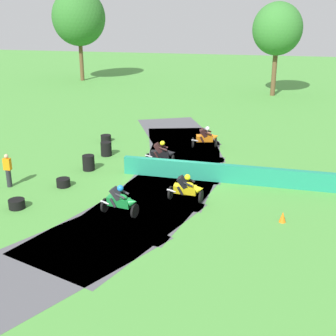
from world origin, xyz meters
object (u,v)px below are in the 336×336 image
tire_stack_mid_b (89,163)px  tire_stack_extra_a (106,138)px  motorcycle_fourth_orange (206,137)px  tire_stack_far (106,149)px  motorcycle_lead_green (120,201)px  track_marshal (8,170)px  traffic_cone (283,217)px  motorcycle_chase_yellow (187,188)px  motorcycle_trailing_black (161,153)px  tire_stack_mid_a (63,183)px  tire_stack_near (17,204)px

tire_stack_mid_b → tire_stack_extra_a: (-0.90, 5.29, -0.20)m
motorcycle_fourth_orange → tire_stack_mid_b: (-5.48, -5.25, -0.25)m
tire_stack_far → motorcycle_lead_green: bearing=-66.7°
tire_stack_far → track_marshal: 6.25m
track_marshal → traffic_cone: bearing=-5.3°
motorcycle_chase_yellow → motorcycle_fourth_orange: motorcycle_fourth_orange is taller
motorcycle_trailing_black → tire_stack_far: motorcycle_trailing_black is taller
motorcycle_lead_green → motorcycle_chase_yellow: bearing=38.4°
motorcycle_fourth_orange → traffic_cone: size_ratio=3.90×
motorcycle_chase_yellow → motorcycle_trailing_black: motorcycle_trailing_black is taller
motorcycle_chase_yellow → track_marshal: size_ratio=1.04×
tire_stack_mid_b → motorcycle_trailing_black: bearing=23.6°
tire_stack_extra_a → tire_stack_far: bearing=-70.3°
tire_stack_mid_a → traffic_cone: bearing=-9.6°
motorcycle_chase_yellow → tire_stack_near: bearing=-162.8°
motorcycle_fourth_orange → track_marshal: track_marshal is taller
tire_stack_mid_a → tire_stack_extra_a: same height
tire_stack_near → tire_stack_extra_a: (0.35, 10.46, 0.00)m
motorcycle_trailing_black → track_marshal: (-6.41, -4.54, 0.16)m
tire_stack_extra_a → track_marshal: 8.53m
tire_stack_mid_b → tire_stack_extra_a: bearing=99.6°
motorcycle_lead_green → tire_stack_extra_a: (-4.21, 10.22, -0.46)m
tire_stack_mid_a → tire_stack_extra_a: 7.76m
traffic_cone → track_marshal: bearing=174.7°
motorcycle_fourth_orange → traffic_cone: 10.38m
tire_stack_far → track_marshal: (-2.95, -5.49, 0.42)m
motorcycle_lead_green → track_marshal: (-6.16, 1.94, 0.16)m
tire_stack_near → tire_stack_extra_a: size_ratio=1.06×
motorcycle_chase_yellow → track_marshal: bearing=179.9°
tire_stack_near → tire_stack_far: bearing=80.0°
traffic_cone → tire_stack_far: bearing=145.5°
tire_stack_near → tire_stack_mid_a: bearing=71.5°
motorcycle_fourth_orange → tire_stack_extra_a: 6.40m
motorcycle_trailing_black → tire_stack_extra_a: motorcycle_trailing_black is taller
tire_stack_extra_a → track_marshal: bearing=-103.3°
motorcycle_trailing_black → tire_stack_far: size_ratio=2.10×
motorcycle_trailing_black → track_marshal: bearing=-144.7°
motorcycle_trailing_black → tire_stack_mid_b: motorcycle_trailing_black is taller
motorcycle_lead_green → motorcycle_fourth_orange: motorcycle_lead_green is taller
motorcycle_chase_yellow → tire_stack_mid_a: 6.11m
tire_stack_mid_a → tire_stack_far: 4.98m
motorcycle_chase_yellow → motorcycle_fourth_orange: size_ratio=0.99×
tire_stack_mid_b → track_marshal: bearing=-133.7°
motorcycle_lead_green → tire_stack_mid_b: bearing=123.9°
motorcycle_fourth_orange → tire_stack_mid_a: bearing=-127.1°
tire_stack_near → tire_stack_mid_b: tire_stack_mid_b is taller
tire_stack_mid_a → tire_stack_mid_b: bearing=82.1°
motorcycle_fourth_orange → tire_stack_near: motorcycle_fourth_orange is taller
tire_stack_far → tire_stack_extra_a: bearing=109.7°
motorcycle_lead_green → tire_stack_mid_a: 4.43m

